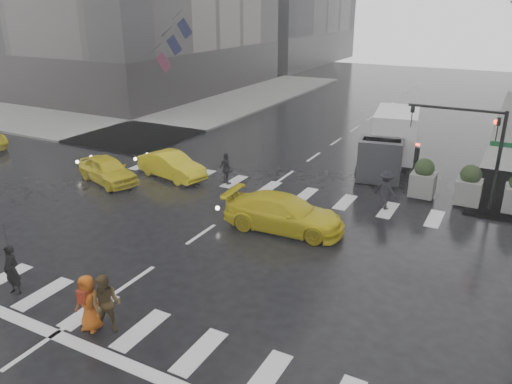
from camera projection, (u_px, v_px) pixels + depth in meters
The scene contains 16 objects.
ground at pixel (201, 234), 19.99m from camera, with size 120.00×120.00×0.00m, color black.
sidewalk_nw at pixel (127, 109), 42.95m from camera, with size 35.00×35.00×0.15m, color slate.
road_markings at pixel (201, 234), 19.99m from camera, with size 18.00×48.00×0.01m, color silver, non-canonical shape.
traffic_signal_pole at pixel (477, 138), 21.46m from camera, with size 4.45×0.42×4.50m.
planter_west at pixel (423, 179), 23.31m from camera, with size 1.10×1.10×1.80m.
planter_mid at pixel (469, 185), 22.43m from camera, with size 1.10×1.10×1.80m.
flag_cluster at pixel (171, 42), 39.84m from camera, with size 2.87×3.06×4.69m.
pedestrian_black at pixel (7, 248), 15.40m from camera, with size 1.00×1.02×2.43m.
pedestrian_brown at pixel (106, 304), 13.82m from camera, with size 0.86×0.67×1.78m, color #4C391B.
pedestrian_orange at pixel (88, 303), 13.93m from camera, with size 0.88×0.62×1.70m.
pedestrian_far_a at pixel (227, 169), 25.16m from camera, with size 0.95×0.58×1.62m, color black.
pedestrian_far_b at pixel (386, 190), 22.14m from camera, with size 1.15×0.64×1.78m, color black.
taxi_front at pixel (107, 170), 25.49m from camera, with size 1.59×3.96×1.35m, color yellow.
taxi_mid at pixel (172, 165), 26.18m from camera, with size 1.41×4.05×1.33m, color yellow.
taxi_rear at pixel (284, 213), 20.18m from camera, with size 2.01×4.37×1.44m, color yellow.
box_truck at pixel (391, 140), 26.99m from camera, with size 2.23×5.95×3.16m.
Camera 1 is at (10.46, -14.88, 8.75)m, focal length 35.00 mm.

